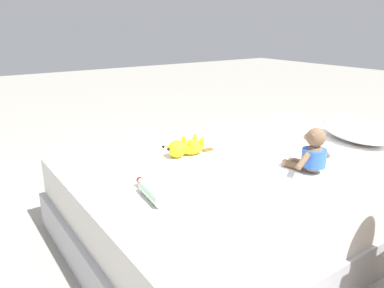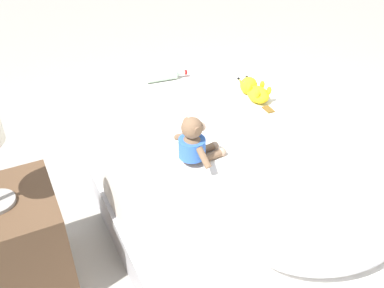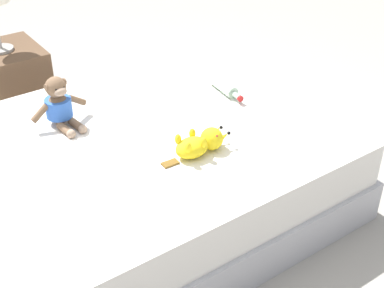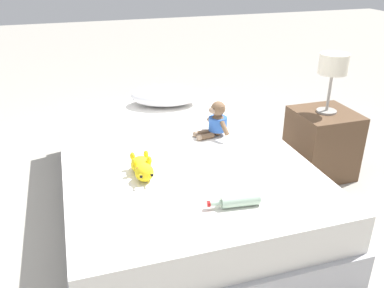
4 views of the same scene
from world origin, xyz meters
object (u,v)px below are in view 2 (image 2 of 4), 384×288
at_px(pillow, 326,236).
at_px(plush_monkey, 194,144).
at_px(nightstand, 13,247).
at_px(plush_yellow_creature, 254,90).
at_px(bed, 238,169).
at_px(glass_bottle, 163,76).

height_order(pillow, plush_monkey, plush_monkey).
relative_size(plush_monkey, nightstand, 0.59).
bearing_deg(nightstand, pillow, 145.97).
height_order(plush_yellow_creature, nightstand, plush_yellow_creature).
bearing_deg(plush_yellow_creature, plush_monkey, 34.05).
bearing_deg(pillow, bed, -99.29).
bearing_deg(glass_bottle, plush_yellow_creature, 131.72).
height_order(pillow, plush_yellow_creature, pillow).
bearing_deg(plush_yellow_creature, bed, 48.59).
relative_size(bed, nightstand, 4.20).
bearing_deg(plush_monkey, glass_bottle, -103.00).
bearing_deg(nightstand, plush_yellow_creature, -164.99).
xyz_separation_m(bed, plush_monkey, (0.30, 0.08, 0.31)).
bearing_deg(pillow, plush_monkey, -75.08).
relative_size(plush_yellow_creature, glass_bottle, 1.25).
bearing_deg(nightstand, bed, -176.33).
xyz_separation_m(plush_yellow_creature, glass_bottle, (0.38, -0.43, -0.02)).
bearing_deg(plush_monkey, plush_yellow_creature, -145.95).
distance_m(bed, plush_yellow_creature, 0.48).
distance_m(plush_yellow_creature, glass_bottle, 0.57).
bearing_deg(bed, nightstand, 3.67).
distance_m(plush_monkey, nightstand, 0.87).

